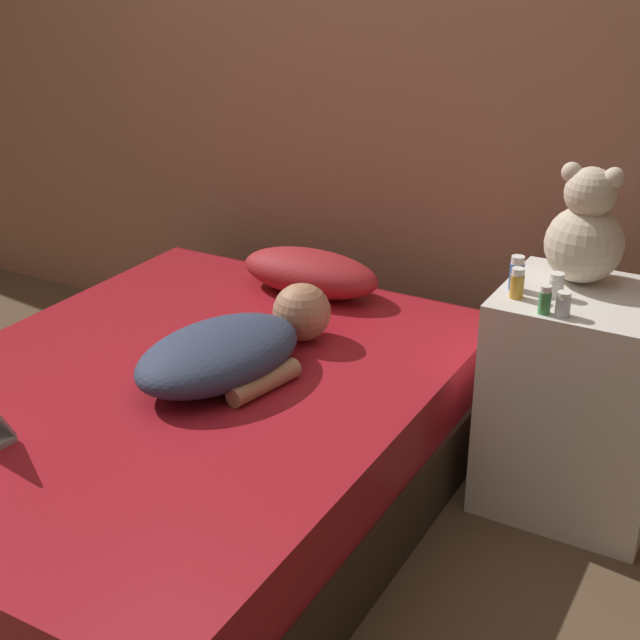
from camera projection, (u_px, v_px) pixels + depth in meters
name	position (u px, v px, depth m)	size (l,w,h in m)	color
ground_plane	(183.00, 506.00, 2.83)	(12.00, 12.00, 0.00)	brown
wall_back	(366.00, 38.00, 3.27)	(8.00, 0.06, 2.60)	#996B51
bed	(178.00, 445.00, 2.73)	(1.46, 1.91, 0.45)	#2D2319
nightstand	(579.00, 401.00, 2.72)	(0.52, 0.47, 0.70)	silver
pillow	(310.00, 272.00, 3.22)	(0.54, 0.26, 0.16)	maroon
person_lying	(235.00, 347.00, 2.65)	(0.46, 0.76, 0.19)	#2D3851
teddy_bear	(585.00, 232.00, 2.62)	(0.23, 0.23, 0.36)	beige
bottle_green	(545.00, 300.00, 2.45)	(0.03, 0.03, 0.08)	#3D8E4C
bottle_amber	(517.00, 283.00, 2.55)	(0.04, 0.04, 0.09)	gold
bottle_blue	(517.00, 273.00, 2.60)	(0.04, 0.04, 0.10)	#3866B2
bottle_white	(556.00, 285.00, 2.56)	(0.04, 0.04, 0.07)	white
bottle_clear	(563.00, 304.00, 2.43)	(0.04, 0.04, 0.07)	silver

